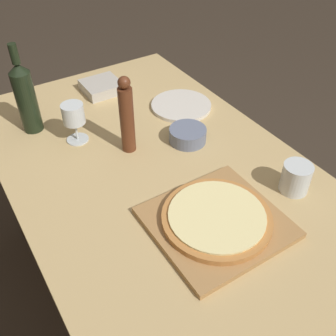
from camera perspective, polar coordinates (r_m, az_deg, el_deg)
ground_plane at (r=1.89m, az=-1.56°, el=-17.63°), size 12.00×12.00×0.00m
dining_table at (r=1.36m, az=-2.06°, el=-2.51°), size 0.90×1.45×0.77m
cutting_board at (r=1.11m, az=7.00°, el=-7.82°), size 0.35×0.33×0.02m
pizza at (r=1.09m, az=7.08°, el=-7.11°), size 0.31×0.31×0.02m
wine_bottle at (r=1.47m, az=-19.98°, el=9.71°), size 0.07×0.07×0.33m
pepper_mill at (r=1.29m, az=-6.00°, el=7.44°), size 0.05×0.05×0.27m
wine_glass at (r=1.38m, az=-13.56°, el=7.39°), size 0.08×0.08×0.14m
small_bowl at (r=1.38m, az=2.88°, el=4.81°), size 0.13×0.13×0.05m
drinking_tumbler at (r=1.24m, az=18.05°, el=-1.37°), size 0.09×0.09×0.09m
dinner_plate at (r=1.58m, az=1.92°, el=9.05°), size 0.24×0.24×0.01m
food_container at (r=1.70m, az=-9.59°, el=11.55°), size 0.15×0.15×0.04m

